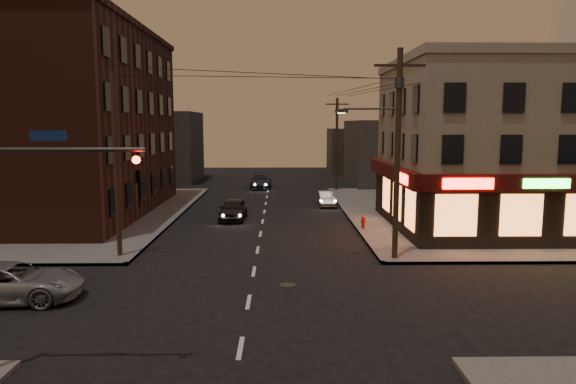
{
  "coord_description": "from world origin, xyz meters",
  "views": [
    {
      "loc": [
        1.19,
        -18.57,
        6.64
      ],
      "look_at": [
        1.6,
        7.31,
        3.2
      ],
      "focal_mm": 32.0,
      "sensor_mm": 36.0,
      "label": 1
    }
  ],
  "objects_px": {
    "sedan_far": "(261,181)",
    "suv_cross": "(10,283)",
    "fire_hydrant": "(363,222)",
    "sedan_near": "(233,209)",
    "sedan_mid": "(326,198)"
  },
  "relations": [
    {
      "from": "sedan_far",
      "to": "fire_hydrant",
      "type": "height_order",
      "value": "sedan_far"
    },
    {
      "from": "sedan_far",
      "to": "fire_hydrant",
      "type": "relative_size",
      "value": 6.65
    },
    {
      "from": "suv_cross",
      "to": "sedan_mid",
      "type": "xyz_separation_m",
      "value": [
        13.97,
        22.59,
        -0.13
      ]
    },
    {
      "from": "sedan_far",
      "to": "sedan_near",
      "type": "bearing_deg",
      "value": -93.23
    },
    {
      "from": "fire_hydrant",
      "to": "suv_cross",
      "type": "bearing_deg",
      "value": -140.56
    },
    {
      "from": "sedan_near",
      "to": "fire_hydrant",
      "type": "relative_size",
      "value": 5.59
    },
    {
      "from": "sedan_near",
      "to": "fire_hydrant",
      "type": "height_order",
      "value": "sedan_near"
    },
    {
      "from": "sedan_far",
      "to": "sedan_mid",
      "type": "bearing_deg",
      "value": -62.84
    },
    {
      "from": "suv_cross",
      "to": "sedan_near",
      "type": "distance_m",
      "value": 17.98
    },
    {
      "from": "suv_cross",
      "to": "fire_hydrant",
      "type": "xyz_separation_m",
      "value": [
        15.37,
        12.64,
        -0.16
      ]
    },
    {
      "from": "sedan_far",
      "to": "suv_cross",
      "type": "bearing_deg",
      "value": -102.46
    },
    {
      "from": "suv_cross",
      "to": "sedan_near",
      "type": "bearing_deg",
      "value": -27.13
    },
    {
      "from": "suv_cross",
      "to": "fire_hydrant",
      "type": "height_order",
      "value": "suv_cross"
    },
    {
      "from": "suv_cross",
      "to": "sedan_far",
      "type": "bearing_deg",
      "value": -18.01
    },
    {
      "from": "suv_cross",
      "to": "sedan_far",
      "type": "distance_m",
      "value": 35.31
    }
  ]
}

